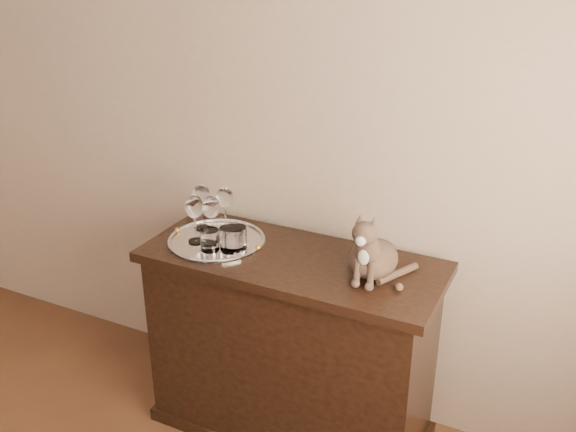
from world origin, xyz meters
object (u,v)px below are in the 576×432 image
object	(u,v)px
tumbler_b	(210,240)
sideboard	(291,347)
wine_glass_c	(195,219)
cat	(374,241)
wine_glass_d	(211,219)
tumbler_a	(231,239)
tumbler_c	(237,238)
wine_glass_a	(202,207)
wine_glass_b	(225,209)
tray	(217,242)

from	to	relation	value
tumbler_b	sideboard	bearing A→B (deg)	17.11
wine_glass_c	cat	distance (m)	0.74
wine_glass_d	wine_glass_c	bearing A→B (deg)	-147.02
tumbler_a	cat	xyz separation A→B (m)	(0.57, 0.07, 0.08)
tumbler_c	wine_glass_a	bearing A→B (deg)	156.64
sideboard	wine_glass_c	size ratio (longest dim) A/B	5.88
wine_glass_d	tumbler_c	distance (m)	0.14
sideboard	wine_glass_b	world-z (taller)	wine_glass_b
sideboard	tray	bearing A→B (deg)	-177.17
wine_glass_b	wine_glass_d	distance (m)	0.12
wine_glass_c	tumbler_c	bearing A→B (deg)	7.62
wine_glass_d	wine_glass_a	bearing A→B (deg)	140.03
tray	wine_glass_b	xyz separation A→B (m)	(-0.02, 0.11, 0.10)
wine_glass_c	tumbler_c	distance (m)	0.19
sideboard	wine_glass_d	distance (m)	0.64
wine_glass_a	wine_glass_d	xyz separation A→B (m)	(0.10, -0.09, -0.00)
wine_glass_d	wine_glass_b	bearing A→B (deg)	94.31
tumbler_a	tumbler_c	bearing A→B (deg)	64.06
tray	cat	distance (m)	0.68
wine_glass_b	wine_glass_a	bearing A→B (deg)	-159.92
wine_glass_d	cat	xyz separation A→B (m)	(0.68, 0.03, 0.03)
tray	tumbler_c	xyz separation A→B (m)	(0.11, -0.02, 0.05)
tumbler_b	wine_glass_d	bearing A→B (deg)	115.87
wine_glass_d	sideboard	bearing A→B (deg)	3.79
tray	wine_glass_c	distance (m)	0.14
wine_glass_a	wine_glass_d	distance (m)	0.13
wine_glass_b	tumbler_c	bearing A→B (deg)	-44.70
wine_glass_a	wine_glass_b	size ratio (longest dim) A/B	1.04
wine_glass_a	wine_glass_c	xyz separation A→B (m)	(0.05, -0.12, 0.00)
wine_glass_b	wine_glass_c	xyz separation A→B (m)	(-0.05, -0.16, 0.01)
sideboard	tumbler_b	distance (m)	0.58
wine_glass_b	cat	world-z (taller)	cat
wine_glass_d	tumbler_c	bearing A→B (deg)	-5.57
wine_glass_d	tumbler_a	world-z (taller)	wine_glass_d
tumbler_a	tumbler_b	size ratio (longest dim) A/B	1.13
wine_glass_a	wine_glass_b	xyz separation A→B (m)	(0.09, 0.03, -0.00)
tumbler_b	cat	size ratio (longest dim) A/B	0.31
wine_glass_a	wine_glass_d	bearing A→B (deg)	-39.97
tumbler_a	wine_glass_a	bearing A→B (deg)	149.74
wine_glass_b	tumbler_a	size ratio (longest dim) A/B	1.97
tray	cat	xyz separation A→B (m)	(0.67, 0.02, 0.14)
tumbler_b	wine_glass_c	bearing A→B (deg)	158.04
tray	wine_glass_b	world-z (taller)	wine_glass_b
wine_glass_c	tumbler_b	size ratio (longest dim) A/B	2.37
sideboard	tumbler_a	world-z (taller)	tumbler_a
tumbler_b	tumbler_a	bearing A→B (deg)	24.22
sideboard	wine_glass_b	size ratio (longest dim) A/B	6.24
tray	tumbler_b	distance (m)	0.10
wine_glass_d	cat	bearing A→B (deg)	2.40
wine_glass_a	tumbler_c	world-z (taller)	wine_glass_a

